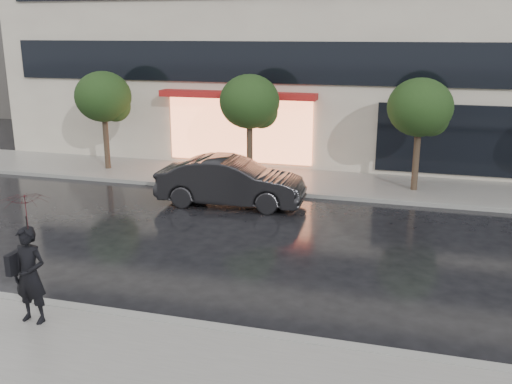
% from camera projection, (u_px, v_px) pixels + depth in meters
% --- Properties ---
extents(ground, '(120.00, 120.00, 0.00)m').
position_uv_depth(ground, '(252.00, 311.00, 11.54)').
color(ground, black).
rests_on(ground, ground).
extents(sidewalk_far, '(60.00, 3.50, 0.12)m').
position_uv_depth(sidewalk_far, '(330.00, 183.00, 21.01)').
color(sidewalk_far, slate).
rests_on(sidewalk_far, ground).
extents(curb_near, '(60.00, 0.25, 0.14)m').
position_uv_depth(curb_near, '(237.00, 332.00, 10.60)').
color(curb_near, gray).
rests_on(curb_near, ground).
extents(curb_far, '(60.00, 0.25, 0.14)m').
position_uv_depth(curb_far, '(322.00, 196.00, 19.39)').
color(curb_far, gray).
rests_on(curb_far, ground).
extents(tree_far_west, '(2.20, 2.20, 3.99)m').
position_uv_depth(tree_far_west, '(105.00, 99.00, 22.39)').
color(tree_far_west, '#33261C').
rests_on(tree_far_west, ground).
extents(tree_mid_west, '(2.20, 2.20, 3.99)m').
position_uv_depth(tree_mid_west, '(251.00, 104.00, 20.81)').
color(tree_mid_west, '#33261C').
rests_on(tree_mid_west, ground).
extents(tree_mid_east, '(2.20, 2.20, 3.99)m').
position_uv_depth(tree_mid_east, '(422.00, 110.00, 19.23)').
color(tree_mid_east, '#33261C').
rests_on(tree_mid_east, ground).
extents(parked_car, '(4.81, 1.87, 1.56)m').
position_uv_depth(parked_car, '(231.00, 182.00, 18.42)').
color(parked_car, black).
rests_on(parked_car, ground).
extents(pedestrian_with_umbrella, '(0.95, 0.97, 2.54)m').
position_uv_depth(pedestrian_with_umbrella, '(27.00, 243.00, 10.48)').
color(pedestrian_with_umbrella, black).
rests_on(pedestrian_with_umbrella, sidewalk_near).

